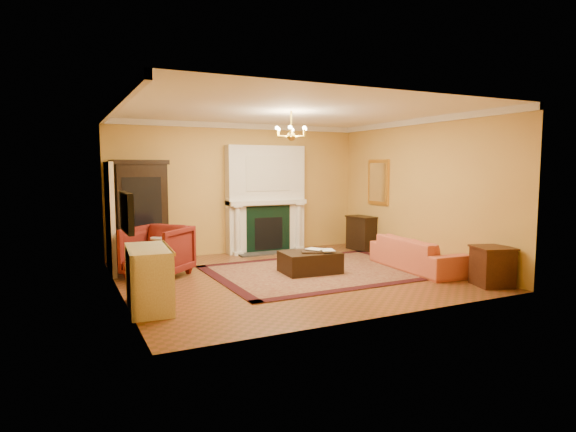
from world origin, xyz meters
TOP-DOWN VIEW (x-y plane):
  - floor at (0.00, 0.00)m, footprint 6.00×5.50m
  - ceiling at (0.00, 0.00)m, footprint 6.00×5.50m
  - wall_back at (0.00, 2.76)m, footprint 6.00×0.02m
  - wall_front at (0.00, -2.76)m, footprint 6.00×0.02m
  - wall_left at (-3.01, 0.00)m, footprint 0.02×5.50m
  - wall_right at (3.01, 0.00)m, footprint 0.02×5.50m
  - fireplace at (0.60, 2.57)m, footprint 1.90×0.70m
  - crown_molding at (0.00, 0.96)m, footprint 6.00×5.50m
  - doorway at (-2.95, 1.70)m, footprint 0.08×1.05m
  - tv_panel at (-2.95, -0.60)m, footprint 0.09×0.95m
  - gilt_mirror at (2.97, 1.40)m, footprint 0.06×0.76m
  - chandelier at (-0.00, 0.00)m, footprint 0.63×0.55m
  - oriental_rug at (0.66, 0.08)m, footprint 4.11×3.11m
  - china_cabinet at (-2.28, 2.49)m, footprint 1.07×0.58m
  - wingback_armchair at (-2.23, 0.99)m, footprint 1.37×1.37m
  - pedestal_table at (-2.14, 1.12)m, footprint 0.39×0.39m
  - commode at (-2.73, -0.99)m, footprint 0.64×1.21m
  - coral_sofa at (2.47, -0.60)m, footprint 0.76×2.19m
  - end_table at (2.72, -2.17)m, footprint 0.69×0.69m
  - console_table at (2.78, 1.78)m, footprint 0.48×0.75m
  - leather_ottoman at (0.41, 0.04)m, footprint 1.09×0.83m
  - ottoman_tray at (0.44, -0.03)m, footprint 0.52×0.47m
  - book_a at (0.41, -0.04)m, footprint 0.22×0.14m
  - book_b at (0.58, -0.12)m, footprint 0.22×0.09m
  - topiary_left at (-0.17, 2.53)m, footprint 0.15×0.15m
  - topiary_right at (1.14, 2.53)m, footprint 0.16×0.16m

SIDE VIEW (x-z plane):
  - floor at x=0.00m, z-range -0.02..0.00m
  - oriental_rug at x=0.66m, z-range 0.00..0.02m
  - leather_ottoman at x=0.41m, z-range 0.02..0.41m
  - end_table at x=2.72m, z-range 0.00..0.64m
  - console_table at x=2.78m, z-range 0.00..0.79m
  - pedestal_table at x=-2.14m, z-range 0.06..0.76m
  - coral_sofa at x=2.47m, z-range 0.00..0.84m
  - ottoman_tray at x=0.44m, z-range 0.41..0.44m
  - commode at x=-2.73m, z-range 0.00..0.88m
  - wingback_armchair at x=-2.23m, z-range 0.00..1.03m
  - book_b at x=0.58m, z-range 0.44..0.74m
  - book_a at x=0.41m, z-range 0.44..0.75m
  - china_cabinet at x=-2.28m, z-range 0.00..2.05m
  - doorway at x=-2.95m, z-range 0.00..2.10m
  - fireplace at x=0.60m, z-range -0.06..2.44m
  - tv_panel at x=-2.95m, z-range 1.06..1.64m
  - topiary_left at x=-0.17m, z-range 1.25..1.64m
  - topiary_right at x=1.14m, z-range 1.25..1.68m
  - wall_back at x=0.00m, z-range 0.00..3.00m
  - wall_front at x=0.00m, z-range 0.00..3.00m
  - wall_left at x=-3.01m, z-range 0.00..3.00m
  - wall_right at x=3.01m, z-range 0.00..3.00m
  - gilt_mirror at x=2.97m, z-range 1.12..2.17m
  - chandelier at x=0.00m, z-range 2.34..2.87m
  - crown_molding at x=0.00m, z-range 2.88..3.00m
  - ceiling at x=0.00m, z-range 3.00..3.02m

